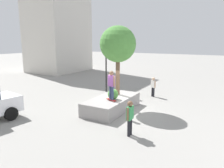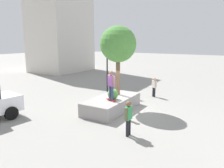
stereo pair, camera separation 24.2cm
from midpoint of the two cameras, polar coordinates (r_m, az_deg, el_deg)
The scene contains 10 objects.
ground_plane at distance 14.15m, azimuth 1.25°, elevation -6.94°, with size 120.00×120.00×0.00m, color gray.
planter_ledge at distance 14.04m, azimuth -0.50°, elevation -5.29°, with size 4.40×2.06×0.84m, color gray.
plaza_tree at distance 14.29m, azimuth 1.09°, elevation 10.43°, with size 2.39×2.39×4.59m.
boxwood_shrub at distance 13.45m, azimuth -0.25°, elevation -2.71°, with size 0.66×0.66×0.66m, color #4C8C3D.
skateboard at distance 13.20m, azimuth -0.67°, elevation -4.24°, with size 0.49×0.82×0.07m.
skateboarder at distance 12.95m, azimuth -0.68°, elevation 0.21°, with size 0.37×0.57×1.78m.
traffic_light_corner at distance 18.57m, azimuth -1.95°, elevation 7.65°, with size 0.34×0.37×4.75m.
passerby_with_bag at distance 17.52m, azimuth 10.50°, elevation -0.40°, with size 0.39×0.46×1.59m.
pedestrian_crossing at distance 10.25m, azimuth 4.09°, elevation -8.43°, with size 0.58×0.27×1.72m.
brick_midrise at distance 32.92m, azimuth -14.46°, elevation 16.55°, with size 7.92×6.28×15.10m, color beige.
Camera 1 is at (-11.90, -6.22, 4.49)m, focal length 34.45 mm.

